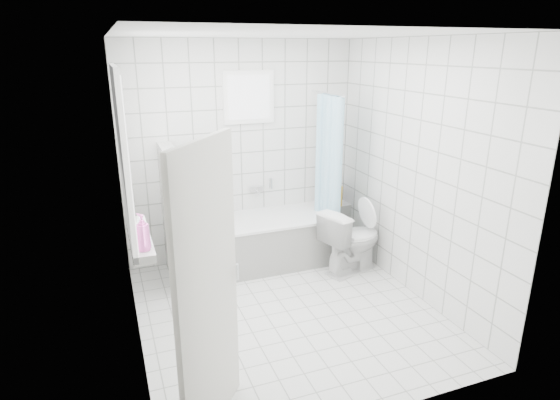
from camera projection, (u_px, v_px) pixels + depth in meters
name	position (u px, v px, depth m)	size (l,w,h in m)	color
ground	(287.00, 311.00, 4.64)	(3.00, 3.00, 0.00)	white
ceiling	(288.00, 34.00, 3.84)	(3.00, 3.00, 0.00)	white
wall_back	(241.00, 153.00, 5.58)	(2.80, 0.02, 2.60)	white
wall_front	(376.00, 249.00, 2.91)	(2.80, 0.02, 2.60)	white
wall_left	(126.00, 203.00, 3.77)	(0.02, 3.00, 2.60)	white
wall_right	(416.00, 172.00, 4.72)	(0.02, 3.00, 2.60)	white
window_left	(126.00, 158.00, 3.96)	(0.01, 0.90, 1.40)	white
window_back	(249.00, 97.00, 5.37)	(0.50, 0.01, 0.50)	white
window_sill	(140.00, 238.00, 4.20)	(0.18, 1.02, 0.08)	white
door	(208.00, 295.00, 2.96)	(0.04, 0.80, 2.00)	silver
bathtub	(258.00, 242.00, 5.58)	(1.81, 0.77, 0.58)	white
partition_wall	(174.00, 217.00, 5.06)	(0.15, 0.85, 1.50)	white
tiled_ledge	(333.00, 224.00, 6.19)	(0.40, 0.24, 0.55)	white
toilet	(352.00, 240.00, 5.38)	(0.43, 0.75, 0.77)	white
curtain_rod	(327.00, 93.00, 5.31)	(0.02, 0.02, 0.80)	silver
shower_curtain	(329.00, 173.00, 5.48)	(0.14, 0.48, 1.78)	#49ABD6
tub_faucet	(256.00, 188.00, 5.74)	(0.18, 0.06, 0.06)	silver
sill_bottles	(142.00, 230.00, 3.96)	(0.19, 0.51, 0.31)	#ED5CBD
ledge_bottles	(336.00, 196.00, 6.04)	(0.18, 0.19, 0.27)	#1B34D9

